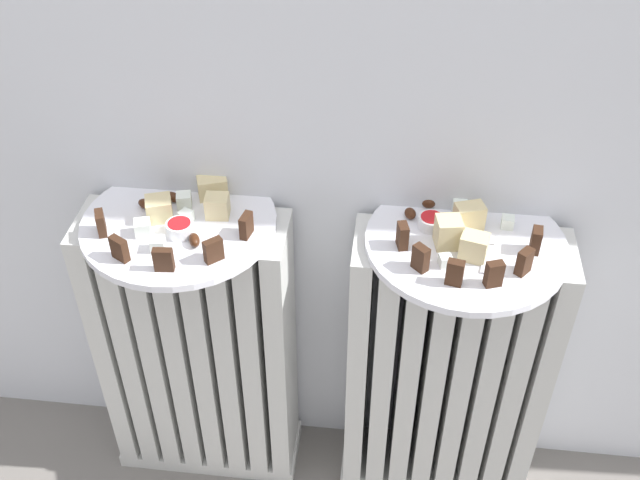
% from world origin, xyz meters
% --- Properties ---
extents(radiator_left, '(0.36, 0.13, 0.60)m').
position_xyz_m(radiator_left, '(-0.23, 0.28, 0.29)').
color(radiator_left, silver).
rests_on(radiator_left, ground_plane).
extents(radiator_right, '(0.36, 0.13, 0.60)m').
position_xyz_m(radiator_right, '(0.23, 0.28, 0.29)').
color(radiator_right, silver).
rests_on(radiator_right, ground_plane).
extents(plate_left, '(0.31, 0.31, 0.01)m').
position_xyz_m(plate_left, '(-0.23, 0.28, 0.60)').
color(plate_left, white).
rests_on(plate_left, radiator_left).
extents(plate_right, '(0.31, 0.31, 0.01)m').
position_xyz_m(plate_right, '(0.23, 0.28, 0.60)').
color(plate_right, white).
rests_on(plate_right, radiator_right).
extents(dark_cake_slice_left_0, '(0.02, 0.03, 0.04)m').
position_xyz_m(dark_cake_slice_left_0, '(-0.33, 0.24, 0.63)').
color(dark_cake_slice_left_0, '#382114').
rests_on(dark_cake_slice_left_0, plate_left).
extents(dark_cake_slice_left_1, '(0.03, 0.03, 0.04)m').
position_xyz_m(dark_cake_slice_left_1, '(-0.29, 0.18, 0.63)').
color(dark_cake_slice_left_1, '#382114').
rests_on(dark_cake_slice_left_1, plate_left).
extents(dark_cake_slice_left_2, '(0.03, 0.01, 0.04)m').
position_xyz_m(dark_cake_slice_left_2, '(-0.21, 0.16, 0.63)').
color(dark_cake_slice_left_2, '#382114').
rests_on(dark_cake_slice_left_2, plate_left).
extents(dark_cake_slice_left_3, '(0.03, 0.03, 0.04)m').
position_xyz_m(dark_cake_slice_left_3, '(-0.15, 0.19, 0.63)').
color(dark_cake_slice_left_3, '#382114').
rests_on(dark_cake_slice_left_3, plate_left).
extents(dark_cake_slice_left_4, '(0.02, 0.03, 0.04)m').
position_xyz_m(dark_cake_slice_left_4, '(-0.11, 0.26, 0.63)').
color(dark_cake_slice_left_4, '#382114').
rests_on(dark_cake_slice_left_4, plate_left).
extents(marble_cake_slice_left_0, '(0.05, 0.05, 0.04)m').
position_xyz_m(marble_cake_slice_left_0, '(-0.25, 0.28, 0.63)').
color(marble_cake_slice_left_0, beige).
rests_on(marble_cake_slice_left_0, plate_left).
extents(marble_cake_slice_left_1, '(0.04, 0.03, 0.04)m').
position_xyz_m(marble_cake_slice_left_1, '(-0.17, 0.30, 0.63)').
color(marble_cake_slice_left_1, beige).
rests_on(marble_cake_slice_left_1, plate_left).
extents(marble_cake_slice_left_2, '(0.05, 0.04, 0.04)m').
position_xyz_m(marble_cake_slice_left_2, '(-0.18, 0.35, 0.63)').
color(marble_cake_slice_left_2, beige).
rests_on(marble_cake_slice_left_2, plate_left).
extents(turkish_delight_left_0, '(0.03, 0.03, 0.02)m').
position_xyz_m(turkish_delight_left_0, '(-0.27, 0.24, 0.62)').
color(turkish_delight_left_0, white).
rests_on(turkish_delight_left_0, plate_left).
extents(turkish_delight_left_1, '(0.03, 0.03, 0.02)m').
position_xyz_m(turkish_delight_left_1, '(-0.22, 0.32, 0.62)').
color(turkish_delight_left_1, white).
rests_on(turkish_delight_left_1, plate_left).
extents(turkish_delight_left_2, '(0.02, 0.02, 0.02)m').
position_xyz_m(turkish_delight_left_2, '(-0.24, 0.21, 0.62)').
color(turkish_delight_left_2, white).
rests_on(turkish_delight_left_2, plate_left).
extents(turkish_delight_left_3, '(0.03, 0.03, 0.02)m').
position_xyz_m(turkish_delight_left_3, '(-0.21, 0.28, 0.62)').
color(turkish_delight_left_3, white).
rests_on(turkish_delight_left_3, plate_left).
extents(medjool_date_left_0, '(0.03, 0.03, 0.02)m').
position_xyz_m(medjool_date_left_0, '(-0.28, 0.30, 0.62)').
color(medjool_date_left_0, '#3D1E0F').
rests_on(medjool_date_left_0, plate_left).
extents(medjool_date_left_1, '(0.03, 0.03, 0.02)m').
position_xyz_m(medjool_date_left_1, '(-0.19, 0.22, 0.62)').
color(medjool_date_left_1, '#3D1E0F').
rests_on(medjool_date_left_1, plate_left).
extents(medjool_date_left_2, '(0.03, 0.02, 0.02)m').
position_xyz_m(medjool_date_left_2, '(-0.25, 0.33, 0.62)').
color(medjool_date_left_2, '#3D1E0F').
rests_on(medjool_date_left_2, plate_left).
extents(jam_bowl_left, '(0.04, 0.04, 0.02)m').
position_xyz_m(jam_bowl_left, '(-0.21, 0.25, 0.62)').
color(jam_bowl_left, white).
rests_on(jam_bowl_left, plate_left).
extents(dark_cake_slice_right_0, '(0.02, 0.03, 0.04)m').
position_xyz_m(dark_cake_slice_right_0, '(0.13, 0.26, 0.63)').
color(dark_cake_slice_right_0, '#382114').
rests_on(dark_cake_slice_right_0, plate_right).
extents(dark_cake_slice_right_1, '(0.03, 0.03, 0.04)m').
position_xyz_m(dark_cake_slice_right_1, '(0.15, 0.21, 0.63)').
color(dark_cake_slice_right_1, '#382114').
rests_on(dark_cake_slice_right_1, plate_right).
extents(dark_cake_slice_right_2, '(0.03, 0.02, 0.04)m').
position_xyz_m(dark_cake_slice_right_2, '(0.20, 0.18, 0.63)').
color(dark_cake_slice_right_2, '#382114').
rests_on(dark_cake_slice_right_2, plate_right).
extents(dark_cake_slice_right_3, '(0.03, 0.02, 0.04)m').
position_xyz_m(dark_cake_slice_right_3, '(0.26, 0.18, 0.63)').
color(dark_cake_slice_right_3, '#382114').
rests_on(dark_cake_slice_right_3, plate_right).
extents(dark_cake_slice_right_4, '(0.03, 0.03, 0.04)m').
position_xyz_m(dark_cake_slice_right_4, '(0.30, 0.22, 0.63)').
color(dark_cake_slice_right_4, '#382114').
rests_on(dark_cake_slice_right_4, plate_right).
extents(dark_cake_slice_right_5, '(0.02, 0.03, 0.04)m').
position_xyz_m(dark_cake_slice_right_5, '(0.33, 0.27, 0.63)').
color(dark_cake_slice_right_5, '#382114').
rests_on(dark_cake_slice_right_5, plate_right).
extents(marble_cake_slice_right_0, '(0.05, 0.04, 0.04)m').
position_xyz_m(marble_cake_slice_right_0, '(0.23, 0.24, 0.63)').
color(marble_cake_slice_right_0, beige).
rests_on(marble_cake_slice_right_0, plate_right).
extents(marble_cake_slice_right_1, '(0.05, 0.04, 0.04)m').
position_xyz_m(marble_cake_slice_right_1, '(0.23, 0.31, 0.63)').
color(marble_cake_slice_right_1, beige).
rests_on(marble_cake_slice_right_1, plate_right).
extents(marble_cake_slice_right_2, '(0.04, 0.04, 0.05)m').
position_xyz_m(marble_cake_slice_right_2, '(0.20, 0.27, 0.63)').
color(marble_cake_slice_right_2, beige).
rests_on(marble_cake_slice_right_2, plate_right).
extents(turkish_delight_right_0, '(0.02, 0.02, 0.02)m').
position_xyz_m(turkish_delight_right_0, '(0.22, 0.35, 0.62)').
color(turkish_delight_right_0, white).
rests_on(turkish_delight_right_0, plate_right).
extents(turkish_delight_right_1, '(0.02, 0.02, 0.02)m').
position_xyz_m(turkish_delight_right_1, '(0.19, 0.22, 0.62)').
color(turkish_delight_right_1, white).
rests_on(turkish_delight_right_1, plate_right).
extents(turkish_delight_right_2, '(0.02, 0.02, 0.02)m').
position_xyz_m(turkish_delight_right_2, '(0.29, 0.32, 0.62)').
color(turkish_delight_right_2, white).
rests_on(turkish_delight_right_2, plate_right).
extents(medjool_date_right_0, '(0.02, 0.02, 0.02)m').
position_xyz_m(medjool_date_right_0, '(0.17, 0.36, 0.62)').
color(medjool_date_right_0, '#3D1E0F').
rests_on(medjool_date_right_0, plate_right).
extents(medjool_date_right_1, '(0.03, 0.03, 0.02)m').
position_xyz_m(medjool_date_right_1, '(0.14, 0.33, 0.62)').
color(medjool_date_right_1, '#3D1E0F').
rests_on(medjool_date_right_1, plate_right).
extents(jam_bowl_right, '(0.04, 0.04, 0.02)m').
position_xyz_m(jam_bowl_right, '(0.17, 0.31, 0.62)').
color(jam_bowl_right, white).
rests_on(jam_bowl_right, plate_right).
extents(fork, '(0.03, 0.09, 0.00)m').
position_xyz_m(fork, '(0.25, 0.26, 0.61)').
color(fork, silver).
rests_on(fork, plate_right).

